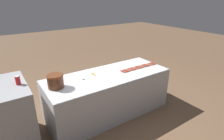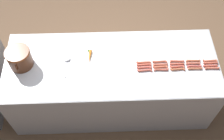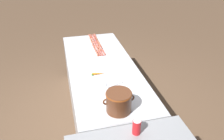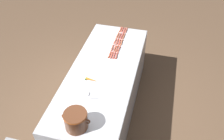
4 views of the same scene
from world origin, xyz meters
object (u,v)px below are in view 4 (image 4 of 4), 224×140
at_px(hot_dog_9, 114,55).
at_px(hot_dog_13, 115,48).
at_px(hot_dog_7, 119,42).
at_px(hot_dog_14, 112,55).
at_px(hot_dog_6, 122,36).
at_px(hot_dog_12, 117,42).
at_px(hot_dog_3, 119,49).
at_px(hot_dog_10, 122,30).
at_px(hot_dog_5, 124,30).
at_px(hot_dog_2, 122,42).
at_px(hot_dog_0, 126,30).
at_px(hot_dog_15, 121,29).
at_px(hot_dog_4, 117,56).
at_px(bean_pot, 76,119).
at_px(hot_dog_1, 124,36).
at_px(hot_dog_11, 120,36).
at_px(carrot, 91,80).
at_px(hot_dog_19, 110,55).
at_px(hot_dog_16, 118,35).
at_px(hot_dog_18, 112,48).
at_px(serving_spoon, 91,95).
at_px(hot_dog_8, 117,49).
at_px(hot_dog_17, 115,41).

relative_size(hot_dog_9, hot_dog_13, 1.00).
height_order(hot_dog_7, hot_dog_14, same).
relative_size(hot_dog_6, hot_dog_14, 1.00).
bearing_deg(hot_dog_12, hot_dog_3, 110.76).
bearing_deg(hot_dog_13, hot_dog_10, -89.60).
bearing_deg(hot_dog_5, hot_dog_3, 93.47).
bearing_deg(hot_dog_2, hot_dog_0, -89.82).
distance_m(hot_dog_2, hot_dog_15, 0.38).
distance_m(hot_dog_0, hot_dog_3, 0.55).
bearing_deg(hot_dog_4, hot_dog_0, -89.73).
bearing_deg(bean_pot, hot_dog_1, -93.97).
xyz_separation_m(hot_dog_9, hot_dog_14, (0.03, -0.00, 0.00)).
relative_size(hot_dog_0, hot_dog_15, 1.00).
relative_size(hot_dog_6, hot_dog_11, 1.00).
xyz_separation_m(hot_dog_14, hot_dog_15, (0.03, -0.72, 0.00)).
distance_m(hot_dog_9, carrot, 0.61).
bearing_deg(hot_dog_6, hot_dog_0, -100.02).
xyz_separation_m(hot_dog_14, hot_dog_19, (0.03, -0.00, 0.00)).
bearing_deg(hot_dog_4, hot_dog_5, -87.15).
xyz_separation_m(hot_dog_15, hot_dog_16, (0.01, 0.19, 0.00)).
bearing_deg(hot_dog_7, hot_dog_2, 179.64).
bearing_deg(hot_dog_9, hot_dog_18, -68.86).
xyz_separation_m(hot_dog_5, hot_dog_15, (0.07, -0.01, 0.00)).
relative_size(hot_dog_1, hot_dog_4, 1.00).
relative_size(hot_dog_12, serving_spoon, 0.61).
relative_size(hot_dog_9, hot_dog_12, 1.00).
distance_m(hot_dog_1, hot_dog_18, 0.38).
relative_size(hot_dog_8, serving_spoon, 0.61).
distance_m(hot_dog_10, hot_dog_12, 0.37).
distance_m(hot_dog_9, bean_pot, 1.32).
bearing_deg(hot_dog_11, hot_dog_17, 79.17).
xyz_separation_m(hot_dog_5, hot_dog_7, (0.00, 0.36, 0.00)).
height_order(hot_dog_2, carrot, carrot).
xyz_separation_m(hot_dog_8, hot_dog_13, (0.03, -0.00, 0.00)).
relative_size(hot_dog_11, hot_dog_15, 1.00).
bearing_deg(hot_dog_12, serving_spoon, 87.30).
height_order(hot_dog_12, carrot, carrot).
relative_size(hot_dog_4, hot_dog_6, 1.00).
xyz_separation_m(hot_dog_8, hot_dog_18, (0.07, -0.00, 0.00)).
height_order(hot_dog_11, serving_spoon, hot_dog_11).
height_order(hot_dog_6, hot_dog_13, same).
height_order(hot_dog_9, hot_dog_10, same).
xyz_separation_m(hot_dog_17, serving_spoon, (0.02, 1.21, -0.00)).
bearing_deg(bean_pot, serving_spoon, -90.64).
relative_size(hot_dog_1, hot_dog_10, 1.00).
distance_m(hot_dog_3, hot_dog_14, 0.19).
height_order(hot_dog_6, hot_dog_10, same).
distance_m(hot_dog_0, hot_dog_7, 0.37).
distance_m(hot_dog_8, hot_dog_13, 0.03).
distance_m(hot_dog_2, hot_dog_10, 0.38).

